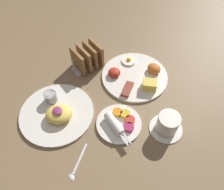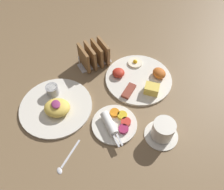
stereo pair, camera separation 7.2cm
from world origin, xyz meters
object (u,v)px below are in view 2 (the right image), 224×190
Objects in this scene: plate_breakfast at (140,78)px; coffee_cup at (163,131)px; toast_rack at (94,55)px; plate_condiments at (115,123)px; plate_foreground at (56,105)px.

plate_breakfast is 0.27m from coffee_cup.
toast_rack reaches higher than coffee_cup.
plate_foreground reaches higher than plate_condiments.
plate_breakfast is at bearing 124.33° from plate_condiments.
plate_foreground is 0.41m from coffee_cup.
plate_breakfast reaches higher than plate_condiments.
plate_condiments is at bearing 41.39° from plate_foreground.
plate_breakfast is 1.90× the size of toast_rack.
coffee_cup is at bearing -17.15° from plate_breakfast.
toast_rack is at bearing 166.01° from plate_condiments.
plate_foreground is 1.89× the size of toast_rack.
toast_rack reaches higher than plate_condiments.
plate_condiments is 1.48× the size of coffee_cup.
plate_condiments is at bearing -133.76° from coffee_cup.
toast_rack is (-0.14, 0.24, 0.03)m from plate_foreground.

